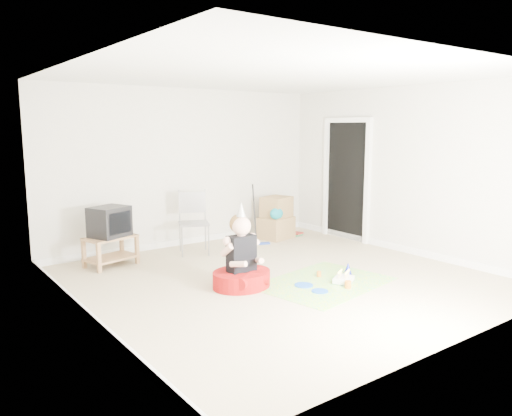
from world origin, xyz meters
TOP-DOWN VIEW (x-y plane):
  - ground at (0.00, 0.00)m, footprint 5.00×5.00m
  - doorway_recess at (2.48, 1.20)m, footprint 0.02×0.90m
  - tv_stand at (-1.56, 1.92)m, footprint 0.77×0.58m
  - crt_tv at (-1.56, 1.92)m, footprint 0.62×0.58m
  - folding_chair at (-0.24, 1.85)m, footprint 0.58×0.57m
  - cardboard_boxes at (1.49, 1.94)m, footprint 0.68×0.59m
  - floor_mop at (1.00, 1.70)m, footprint 0.26×0.32m
  - book_pile at (1.92, 1.93)m, footprint 0.24×0.28m
  - seated_woman at (-0.60, 0.02)m, footprint 0.75×0.75m
  - party_mat at (0.34, -0.47)m, footprint 1.84×1.47m
  - birthday_cake at (0.54, -0.62)m, footprint 0.35×0.32m
  - blue_plate_near at (0.05, -0.41)m, footprint 0.27×0.27m
  - blue_plate_far at (0.05, -0.70)m, footprint 0.22×0.22m
  - orange_cup_near at (0.47, -0.24)m, footprint 0.07×0.07m
  - orange_cup_far at (0.42, -0.81)m, footprint 0.09×0.09m
  - blue_party_hat at (0.84, -0.41)m, footprint 0.15×0.15m

SIDE VIEW (x-z plane):
  - ground at x=0.00m, z-range 0.00..0.00m
  - party_mat at x=0.34m, z-range 0.00..0.01m
  - blue_plate_far at x=0.05m, z-range 0.01..0.02m
  - blue_plate_near at x=0.05m, z-range 0.01..0.02m
  - book_pile at x=1.92m, z-range 0.00..0.05m
  - birthday_cake at x=0.54m, z-range -0.03..0.11m
  - orange_cup_near at x=0.47m, z-range 0.01..0.08m
  - orange_cup_far at x=0.42m, z-range 0.01..0.10m
  - blue_party_hat at x=0.84m, z-range 0.01..0.17m
  - seated_woman at x=-0.60m, z-range -0.30..0.77m
  - tv_stand at x=-1.56m, z-range 0.04..0.47m
  - floor_mop at x=1.00m, z-range -0.24..0.77m
  - cardboard_boxes at x=1.49m, z-range -0.01..0.73m
  - folding_chair at x=-0.24m, z-range -0.01..0.98m
  - crt_tv at x=-1.56m, z-range 0.43..0.86m
  - doorway_recess at x=2.48m, z-range 0.00..2.05m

